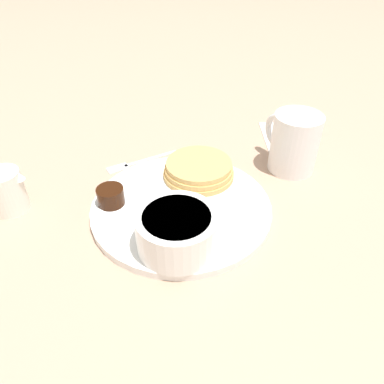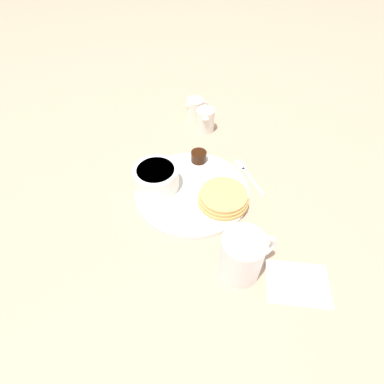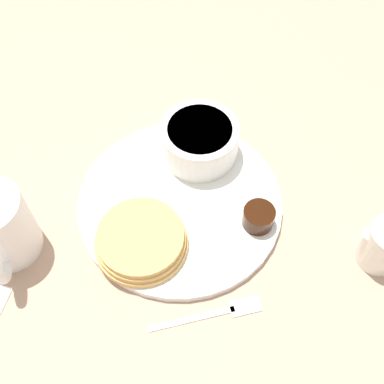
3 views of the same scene
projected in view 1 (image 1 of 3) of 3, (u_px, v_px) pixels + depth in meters
The scene contains 10 objects.
ground_plane at pixel (181, 211), 0.58m from camera, with size 4.00×4.00×0.00m, color tan.
plate at pixel (181, 208), 0.57m from camera, with size 0.27×0.27×0.01m.
pancake_stack at pixel (199, 169), 0.62m from camera, with size 0.12×0.12×0.03m.
bowl at pixel (177, 230), 0.48m from camera, with size 0.11×0.11×0.05m.
syrup_cup at pixel (111, 196), 0.56m from camera, with size 0.04×0.04×0.03m.
butter_ramekin at pixel (164, 246), 0.48m from camera, with size 0.05×0.05×0.04m.
coffee_mug at pixel (293, 142), 0.64m from camera, with size 0.11×0.08×0.10m.
creamer_pitcher_near at pixel (6, 191), 0.56m from camera, with size 0.05×0.08×0.07m.
fork at pixel (135, 163), 0.68m from camera, with size 0.06×0.13×0.00m.
napkin at pixel (285, 136), 0.76m from camera, with size 0.13×0.10×0.00m.
Camera 1 is at (0.44, -0.05, 0.38)m, focal length 35.00 mm.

